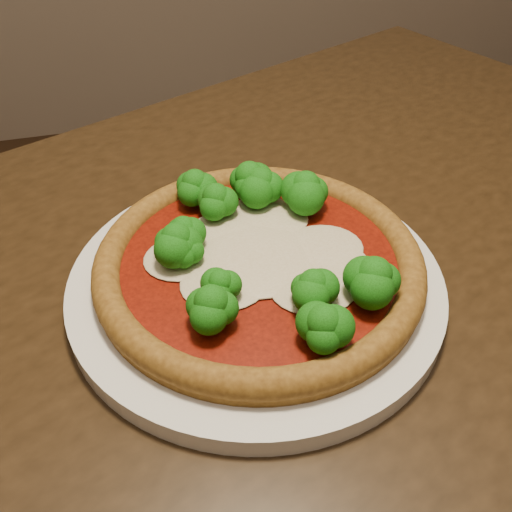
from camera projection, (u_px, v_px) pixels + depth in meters
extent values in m
cube|color=black|center=(271.00, 320.00, 0.51)|extent=(1.48, 1.25, 0.04)
cylinder|color=black|center=(371.00, 222.00, 1.24)|extent=(0.06, 0.06, 0.71)
cylinder|color=silver|center=(256.00, 282.00, 0.51)|extent=(0.33, 0.33, 0.02)
cylinder|color=brown|center=(259.00, 267.00, 0.50)|extent=(0.28, 0.28, 0.01)
torus|color=brown|center=(259.00, 261.00, 0.50)|extent=(0.29, 0.29, 0.02)
cylinder|color=maroon|center=(259.00, 260.00, 0.50)|extent=(0.24, 0.24, 0.00)
ellipsoid|color=beige|center=(261.00, 210.00, 0.55)|extent=(0.06, 0.05, 0.00)
ellipsoid|color=beige|center=(313.00, 286.00, 0.47)|extent=(0.07, 0.07, 0.01)
ellipsoid|color=beige|center=(225.00, 282.00, 0.47)|extent=(0.07, 0.07, 0.01)
ellipsoid|color=beige|center=(225.00, 228.00, 0.53)|extent=(0.06, 0.06, 0.01)
ellipsoid|color=beige|center=(340.00, 262.00, 0.49)|extent=(0.05, 0.05, 0.00)
ellipsoid|color=beige|center=(322.00, 248.00, 0.50)|extent=(0.07, 0.07, 0.01)
ellipsoid|color=beige|center=(255.00, 260.00, 0.49)|extent=(0.11, 0.10, 0.01)
ellipsoid|color=beige|center=(276.00, 220.00, 0.54)|extent=(0.06, 0.06, 0.00)
ellipsoid|color=beige|center=(183.00, 257.00, 0.49)|extent=(0.07, 0.06, 0.01)
ellipsoid|color=#1D8515|center=(260.00, 184.00, 0.54)|extent=(0.05, 0.05, 0.04)
ellipsoid|color=#1D8515|center=(211.00, 305.00, 0.42)|extent=(0.05, 0.05, 0.04)
ellipsoid|color=#1D8515|center=(313.00, 286.00, 0.44)|extent=(0.04, 0.04, 0.04)
ellipsoid|color=#1D8515|center=(177.00, 240.00, 0.48)|extent=(0.05, 0.05, 0.04)
ellipsoid|color=#1D8515|center=(195.00, 185.00, 0.54)|extent=(0.04, 0.04, 0.04)
ellipsoid|color=#1D8515|center=(183.00, 231.00, 0.49)|extent=(0.04, 0.04, 0.03)
ellipsoid|color=#1D8515|center=(249.00, 178.00, 0.55)|extent=(0.05, 0.05, 0.04)
ellipsoid|color=#1D8515|center=(374.00, 277.00, 0.44)|extent=(0.05, 0.05, 0.04)
ellipsoid|color=#1D8515|center=(220.00, 284.00, 0.44)|extent=(0.04, 0.04, 0.03)
ellipsoid|color=#1D8515|center=(184.00, 248.00, 0.48)|extent=(0.03, 0.03, 0.03)
ellipsoid|color=#1D8515|center=(216.00, 199.00, 0.53)|extent=(0.04, 0.04, 0.04)
ellipsoid|color=#1D8515|center=(305.00, 188.00, 0.53)|extent=(0.05, 0.05, 0.04)
ellipsoid|color=#1D8515|center=(324.00, 324.00, 0.41)|extent=(0.05, 0.05, 0.04)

